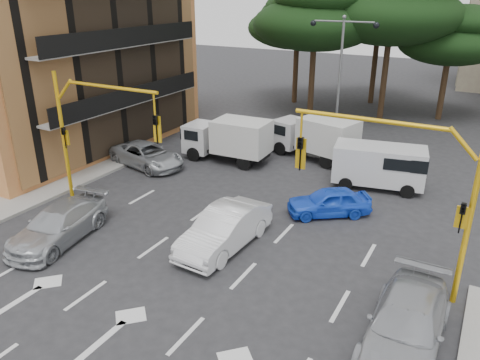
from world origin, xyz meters
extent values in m
plane|color=#28282B|center=(0.00, 0.00, 0.00)|extent=(120.00, 120.00, 0.00)
cube|color=gray|center=(0.00, 16.00, 0.07)|extent=(1.40, 6.00, 0.15)
cube|color=#C3713D|center=(-18.00, 8.00, 6.50)|extent=(15.00, 16.00, 13.00)
cube|color=black|center=(-10.44, 8.00, 6.00)|extent=(0.12, 14.72, 11.20)
cube|color=black|center=(4.94, 44.00, 7.50)|extent=(0.12, 11.04, 14.20)
cylinder|color=#382616|center=(-4.00, 22.00, 2.48)|extent=(0.44, 0.44, 4.95)
ellipsoid|color=black|center=(-4.00, 22.00, 6.93)|extent=(9.15, 9.15, 3.87)
ellipsoid|color=black|center=(-4.50, 22.30, 8.25)|extent=(6.07, 6.07, 2.64)
cylinder|color=#382616|center=(1.00, 24.00, 2.70)|extent=(0.44, 0.44, 5.40)
ellipsoid|color=black|center=(1.00, 24.00, 7.56)|extent=(9.98, 9.98, 4.22)
cylinder|color=#382616|center=(-7.00, 26.00, 2.25)|extent=(0.44, 0.44, 4.50)
ellipsoid|color=black|center=(-7.00, 26.00, 6.30)|extent=(8.32, 8.32, 3.52)
ellipsoid|color=black|center=(-6.40, 25.60, 8.00)|extent=(6.24, 6.24, 2.60)
ellipsoid|color=black|center=(-7.50, 26.30, 7.50)|extent=(5.52, 5.52, 2.40)
cylinder|color=#382616|center=(5.00, 26.00, 2.02)|extent=(0.44, 0.44, 4.05)
ellipsoid|color=black|center=(5.00, 26.00, 5.67)|extent=(7.49, 7.49, 3.17)
ellipsoid|color=black|center=(5.60, 25.60, 7.20)|extent=(5.62, 5.62, 2.34)
ellipsoid|color=black|center=(4.50, 26.30, 6.75)|extent=(4.97, 4.97, 2.16)
cylinder|color=#382616|center=(-1.00, 29.00, 2.48)|extent=(0.44, 0.44, 4.95)
ellipsoid|color=black|center=(-1.00, 29.00, 6.93)|extent=(9.15, 9.15, 3.87)
ellipsoid|color=black|center=(-1.50, 29.30, 8.25)|extent=(6.07, 6.07, 2.64)
cylinder|color=yellow|center=(8.60, 2.00, 3.00)|extent=(0.18, 0.18, 6.00)
cylinder|color=yellow|center=(8.05, 2.00, 5.25)|extent=(0.95, 0.14, 0.95)
cylinder|color=yellow|center=(5.30, 2.00, 5.60)|extent=(4.80, 0.14, 0.14)
cylinder|color=yellow|center=(3.10, 2.00, 5.15)|extent=(0.08, 0.08, 0.90)
imported|color=black|center=(3.10, 2.00, 4.10)|extent=(0.20, 0.24, 1.20)
cube|color=yellow|center=(3.10, 2.08, 4.10)|extent=(0.36, 0.06, 1.10)
imported|color=black|center=(8.38, 1.85, 3.00)|extent=(0.16, 0.20, 1.00)
cube|color=yellow|center=(8.38, 1.95, 3.00)|extent=(0.35, 0.08, 0.70)
cylinder|color=yellow|center=(-8.60, 2.00, 3.00)|extent=(0.18, 0.18, 6.00)
cylinder|color=yellow|center=(-8.05, 2.00, 5.25)|extent=(0.95, 0.14, 0.95)
cylinder|color=yellow|center=(-5.30, 2.00, 5.60)|extent=(4.80, 0.14, 0.14)
cylinder|color=yellow|center=(-3.10, 2.00, 5.15)|extent=(0.08, 0.08, 0.90)
imported|color=black|center=(-3.10, 2.00, 4.10)|extent=(0.20, 0.24, 1.20)
cube|color=yellow|center=(-3.10, 2.08, 4.10)|extent=(0.36, 0.06, 1.10)
imported|color=black|center=(-8.38, 1.85, 3.00)|extent=(0.16, 0.20, 1.00)
cube|color=yellow|center=(-8.38, 1.95, 3.00)|extent=(0.35, 0.08, 0.70)
cylinder|color=slate|center=(0.00, 16.00, 3.90)|extent=(0.16, 0.16, 7.50)
cylinder|color=slate|center=(-0.90, 16.00, 7.55)|extent=(1.80, 0.10, 0.10)
sphere|color=black|center=(-1.90, 16.00, 7.40)|extent=(0.36, 0.36, 0.36)
cylinder|color=slate|center=(0.90, 16.00, 7.55)|extent=(1.80, 0.10, 0.10)
sphere|color=black|center=(1.90, 16.00, 7.40)|extent=(0.36, 0.36, 0.36)
sphere|color=slate|center=(0.00, 16.00, 7.80)|extent=(0.24, 0.24, 0.24)
imported|color=silver|center=(0.41, 1.40, 0.78)|extent=(1.89, 4.81, 1.56)
imported|color=blue|center=(3.00, 6.07, 0.62)|extent=(3.83, 3.32, 1.25)
imported|color=#ADB0B5|center=(-5.62, -1.34, 0.69)|extent=(2.69, 5.02, 1.38)
imported|color=#A8ACB1|center=(-8.00, 7.00, 0.65)|extent=(5.05, 3.08, 1.31)
imported|color=#92949A|center=(-5.00, 13.00, 0.80)|extent=(4.95, 2.58, 1.61)
imported|color=#A4A6AC|center=(7.60, -0.83, 0.72)|extent=(2.03, 4.96, 1.44)
camera|label=1|loc=(8.62, -12.23, 9.36)|focal=35.00mm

